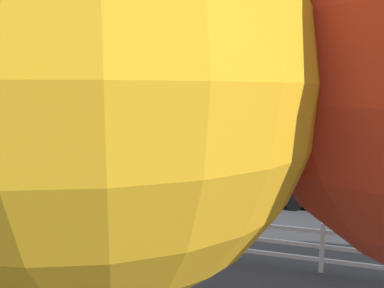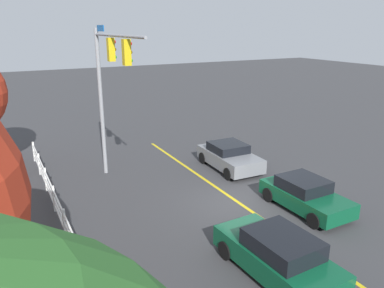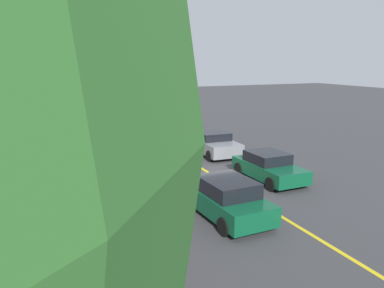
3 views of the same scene
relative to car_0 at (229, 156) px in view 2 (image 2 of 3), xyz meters
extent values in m
plane|color=#38383A|center=(-3.74, 1.99, -0.68)|extent=(120.00, 120.00, 0.00)
cube|color=gold|center=(-7.74, 1.99, -0.67)|extent=(28.00, 0.16, 0.01)
cylinder|color=gray|center=(2.53, 6.16, 3.03)|extent=(0.20, 0.20, 7.40)
cylinder|color=gray|center=(-0.70, 6.16, 6.43)|extent=(6.47, 0.12, 0.12)
cube|color=#0C59B2|center=(1.63, 6.18, 6.71)|extent=(1.10, 0.03, 0.28)
cube|color=gold|center=(0.23, 6.16, 5.83)|extent=(0.32, 0.28, 1.00)
sphere|color=red|center=(0.23, 6.01, 6.15)|extent=(0.17, 0.17, 0.17)
sphere|color=orange|center=(0.23, 6.01, 5.83)|extent=(0.17, 0.17, 0.17)
sphere|color=#148C19|center=(0.23, 6.01, 5.51)|extent=(0.17, 0.17, 0.17)
cube|color=gold|center=(-1.85, 6.16, 5.83)|extent=(0.32, 0.28, 1.00)
sphere|color=red|center=(-1.85, 6.01, 6.15)|extent=(0.17, 0.17, 0.17)
sphere|color=orange|center=(-1.85, 6.01, 5.83)|extent=(0.17, 0.17, 0.17)
sphere|color=#148C19|center=(-1.85, 6.01, 5.51)|extent=(0.17, 0.17, 0.17)
cube|color=slate|center=(-0.04, 0.00, -0.10)|extent=(4.07, 2.07, 0.71)
cube|color=black|center=(0.16, 0.00, 0.48)|extent=(1.86, 1.81, 0.46)
cylinder|color=black|center=(-1.43, -0.87, -0.36)|extent=(0.65, 0.24, 0.64)
cylinder|color=black|center=(-1.38, 0.96, -0.36)|extent=(0.65, 0.24, 0.64)
cylinder|color=black|center=(1.30, -0.95, -0.36)|extent=(0.65, 0.24, 0.64)
cylinder|color=black|center=(1.35, 0.87, -0.36)|extent=(0.65, 0.24, 0.64)
cube|color=#0C4C2D|center=(-5.65, -0.13, -0.14)|extent=(3.98, 1.87, 0.63)
cube|color=black|center=(-5.45, -0.13, 0.42)|extent=(1.89, 1.66, 0.50)
cylinder|color=black|center=(-6.99, -1.00, -0.36)|extent=(0.64, 0.23, 0.64)
cylinder|color=black|center=(-7.01, 0.70, -0.36)|extent=(0.64, 0.23, 0.64)
cylinder|color=black|center=(-4.29, -0.96, -0.36)|extent=(0.64, 0.23, 0.64)
cylinder|color=black|center=(-4.32, 0.74, -0.36)|extent=(0.64, 0.23, 0.64)
cube|color=#0C4C2D|center=(-8.55, 3.89, -0.10)|extent=(4.40, 2.01, 0.71)
cube|color=black|center=(-8.77, 3.88, 0.52)|extent=(2.19, 1.74, 0.54)
cylinder|color=black|center=(-7.12, 4.81, -0.36)|extent=(0.65, 0.25, 0.64)
cylinder|color=black|center=(-7.05, 3.10, -0.36)|extent=(0.65, 0.25, 0.64)
cylinder|color=black|center=(-9.99, 2.97, -0.36)|extent=(0.65, 0.25, 0.64)
cube|color=white|center=(-5.56, 9.29, -0.10)|extent=(0.10, 0.10, 1.15)
cube|color=white|center=(-3.20, 9.29, -0.10)|extent=(0.10, 0.10, 1.15)
cube|color=white|center=(-0.83, 9.29, -0.10)|extent=(0.10, 0.10, 1.15)
cube|color=white|center=(1.53, 9.29, -0.10)|extent=(0.10, 0.10, 1.15)
cube|color=white|center=(3.89, 9.29, -0.10)|extent=(0.10, 0.10, 1.15)
cube|color=white|center=(6.26, 9.29, -0.10)|extent=(0.10, 0.10, 1.15)
cube|color=white|center=(-6.74, 9.29, 0.27)|extent=(26.00, 0.06, 0.09)
cube|color=white|center=(-6.74, 9.29, -0.08)|extent=(26.00, 0.06, 0.09)
cube|color=white|center=(-6.74, 9.29, -0.40)|extent=(26.00, 0.06, 0.09)
camera|label=1|loc=(-7.57, 17.99, 3.40)|focal=35.68mm
camera|label=2|loc=(-16.39, 11.03, 6.80)|focal=35.70mm
camera|label=3|loc=(-20.31, 10.32, 5.00)|focal=35.66mm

